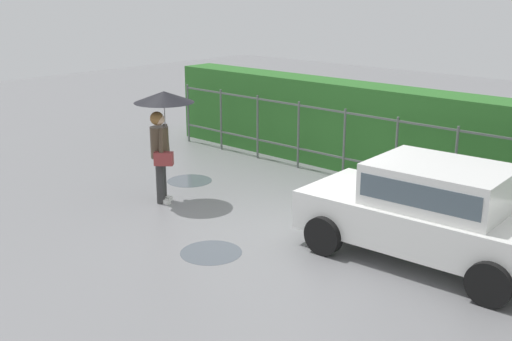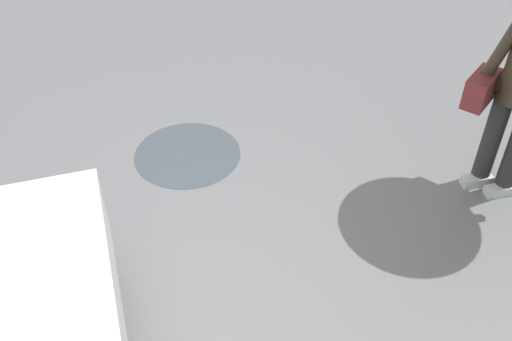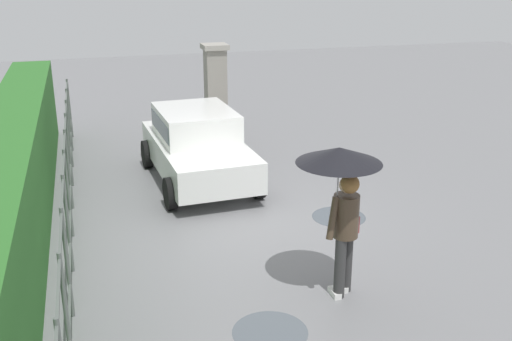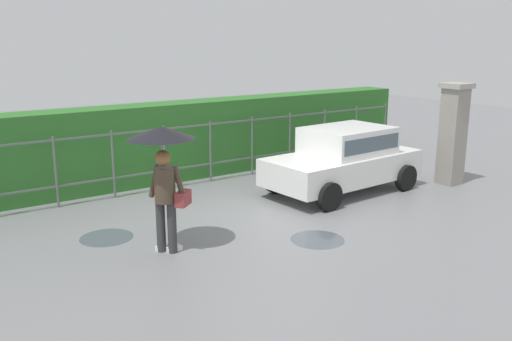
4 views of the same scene
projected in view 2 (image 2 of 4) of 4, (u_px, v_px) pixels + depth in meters
The scene contains 2 objects.
ground_plane at pixel (198, 286), 4.13m from camera, with size 40.00×40.00×0.00m, color slate.
puddle_near at pixel (188, 154), 5.26m from camera, with size 0.95×0.95×0.00m, color #4C545B.
Camera 2 is at (0.22, 2.64, 3.30)m, focal length 41.32 mm.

